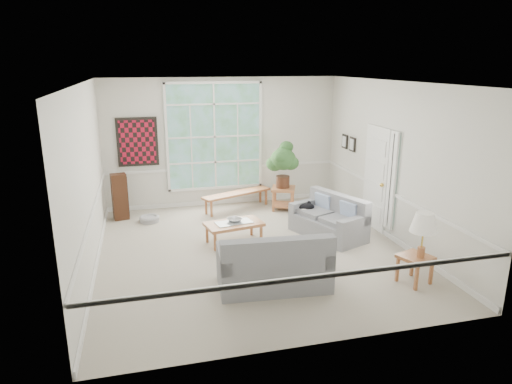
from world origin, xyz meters
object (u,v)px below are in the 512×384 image
coffee_table (234,233)px  end_table (283,198)px  loveseat_right (328,216)px  side_table (414,269)px  loveseat_front (274,259)px

coffee_table → end_table: bearing=37.7°
loveseat_right → side_table: 2.26m
coffee_table → end_table: end_table is taller
loveseat_right → loveseat_front: loveseat_front is taller
loveseat_right → side_table: (0.53, -2.19, -0.18)m
loveseat_front → coffee_table: (-0.23, 1.87, -0.25)m
loveseat_front → side_table: 2.21m
coffee_table → end_table: size_ratio=2.02×
loveseat_right → loveseat_front: (-1.63, -1.75, 0.05)m
loveseat_right → end_table: bearing=78.6°
side_table → end_table: bearing=102.1°
coffee_table → side_table: 3.32m
loveseat_front → side_table: loveseat_front is taller
coffee_table → loveseat_right: bearing=-14.6°
loveseat_right → coffee_table: size_ratio=1.41×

